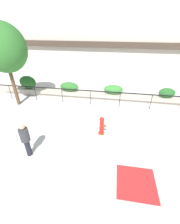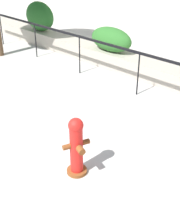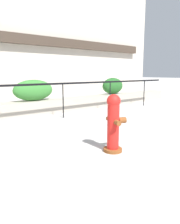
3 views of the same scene
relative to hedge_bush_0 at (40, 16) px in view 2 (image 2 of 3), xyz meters
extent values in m
cube|color=#ADA393|center=(5.44, 0.00, -0.79)|extent=(18.00, 0.70, 0.50)
cube|color=black|center=(5.44, -1.10, 0.08)|extent=(15.00, 0.05, 0.06)
cylinder|color=black|center=(-0.99, -1.10, -0.46)|extent=(0.04, 0.04, 1.15)
cylinder|color=black|center=(1.16, -1.10, -0.46)|extent=(0.04, 0.04, 1.15)
cylinder|color=black|center=(3.30, -1.10, -0.46)|extent=(0.04, 0.04, 1.15)
cylinder|color=black|center=(5.44, -1.10, -0.46)|extent=(0.04, 0.04, 1.15)
ellipsoid|color=#235B23|center=(0.00, 0.00, 0.00)|extent=(1.42, 0.69, 1.07)
ellipsoid|color=#2D6B28|center=(3.56, 0.00, -0.17)|extent=(1.51, 0.70, 0.74)
cylinder|color=brown|center=(6.60, -4.35, -1.01)|extent=(0.45, 0.45, 0.06)
cylinder|color=red|center=(6.60, -4.35, -0.55)|extent=(0.28, 0.28, 0.85)
sphere|color=red|center=(6.60, -4.35, -0.08)|extent=(0.25, 0.25, 0.25)
cylinder|color=brown|center=(6.77, -4.41, -0.45)|extent=(0.17, 0.15, 0.11)
cylinder|color=brown|center=(6.54, -4.51, -0.45)|extent=(0.13, 0.15, 0.09)
cylinder|color=brown|center=(6.66, -4.18, -0.45)|extent=(0.13, 0.15, 0.09)
camera|label=1|loc=(7.03, -10.89, 4.36)|focal=24.00mm
camera|label=2|loc=(9.74, -7.22, 2.52)|focal=50.00mm
camera|label=3|loc=(3.77, -7.10, 0.42)|focal=35.00mm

